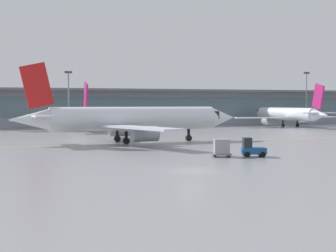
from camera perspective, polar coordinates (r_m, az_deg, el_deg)
The scene contains 10 objects.
ground_plane at distance 43.97m, azimuth 2.56°, elevation -5.07°, with size 400.00×400.00×0.00m, color gray.
taxiway_centreline_stripe at distance 73.90m, azimuth -3.37°, elevation -1.98°, with size 110.00×0.36×0.01m, color yellow.
terminal_concourse at distance 131.95m, azimuth -11.32°, elevation 2.10°, with size 195.04×11.00×9.60m.
gate_airplane_1 at distance 111.68m, azimuth -10.11°, elevation 1.07°, with size 28.39×30.43×10.11m.
gate_airplane_2 at distance 130.17m, azimuth 13.24°, elevation 1.29°, with size 29.25×31.46×10.42m.
taxiing_regional_jet at distance 75.51m, azimuth -4.08°, elevation 0.76°, with size 35.01×32.49×11.59m.
baggage_tug at distance 56.24m, azimuth 9.41°, elevation -2.52°, with size 2.88×2.18×2.10m.
cargo_dolly_lead at distance 55.64m, azimuth 6.04°, elevation -2.39°, with size 2.45×2.11×1.94m.
apron_light_mast_1 at distance 122.55m, azimuth -11.13°, elevation 3.25°, with size 1.80×0.36×13.49m.
apron_light_mast_2 at distance 148.11m, azimuth 15.29°, elevation 3.31°, with size 1.80×0.36×14.67m.
Camera 1 is at (-15.29, -40.81, 5.83)m, focal length 54.19 mm.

